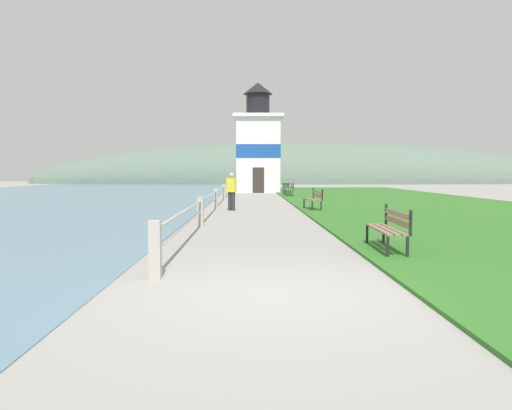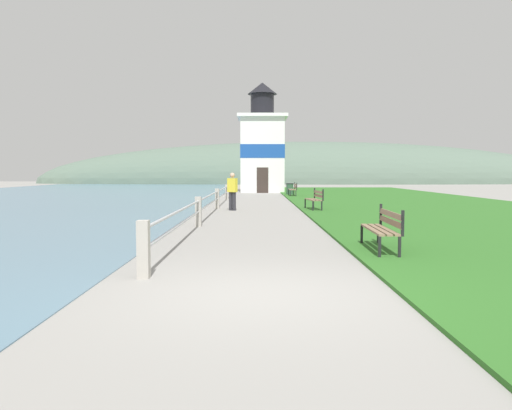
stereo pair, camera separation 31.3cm
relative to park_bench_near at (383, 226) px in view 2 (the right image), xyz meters
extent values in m
plane|color=gray|center=(-2.59, -3.53, -0.54)|extent=(160.00, 160.00, 0.00)
cube|color=#2D6623|center=(5.29, 14.35, -0.51)|extent=(12.00, 53.63, 0.06)
cube|color=#A8A399|center=(-4.37, -2.53, -0.09)|extent=(0.18, 0.18, 0.91)
cube|color=#A8A399|center=(-4.37, 4.82, -0.09)|extent=(0.18, 0.18, 0.91)
cube|color=#A8A399|center=(-4.37, 12.17, -0.09)|extent=(0.18, 0.18, 0.91)
cube|color=#A8A399|center=(-4.37, 19.51, -0.09)|extent=(0.18, 0.18, 0.91)
cube|color=#A8A399|center=(-4.37, 26.86, -0.09)|extent=(0.18, 0.18, 0.91)
cylinder|color=#B2B2B7|center=(-4.37, 12.17, 0.23)|extent=(0.06, 29.39, 0.06)
cylinder|color=#B2B2B7|center=(-4.37, 12.17, -0.09)|extent=(0.06, 29.39, 0.06)
cube|color=#846B51|center=(-0.24, 0.01, -0.07)|extent=(0.18, 1.94, 0.04)
cube|color=#846B51|center=(-0.09, 0.00, -0.07)|extent=(0.18, 1.94, 0.04)
cube|color=#846B51|center=(0.06, 0.00, -0.07)|extent=(0.18, 1.94, 0.04)
cube|color=#846B51|center=(0.14, 0.00, 0.25)|extent=(0.12, 1.94, 0.11)
cube|color=#846B51|center=(0.14, 0.00, 0.09)|extent=(0.12, 1.94, 0.11)
cube|color=black|center=(-0.31, -0.93, -0.31)|extent=(0.05, 0.05, 0.45)
cube|color=black|center=(-0.24, 0.95, -0.31)|extent=(0.05, 0.05, 0.45)
cube|color=black|center=(0.06, -0.95, -0.31)|extent=(0.05, 0.05, 0.45)
cube|color=black|center=(0.13, 0.94, -0.31)|extent=(0.05, 0.05, 0.45)
cube|color=black|center=(0.11, -0.95, 0.16)|extent=(0.05, 0.05, 0.49)
cube|color=black|center=(0.18, 0.94, 0.16)|extent=(0.05, 0.05, 0.49)
cube|color=#846B51|center=(-0.32, 11.08, -0.07)|extent=(0.28, 1.64, 0.04)
cube|color=#846B51|center=(-0.17, 11.10, -0.07)|extent=(0.28, 1.64, 0.04)
cube|color=#846B51|center=(-0.03, 11.11, -0.07)|extent=(0.28, 1.64, 0.04)
cube|color=#846B51|center=(0.06, 11.12, 0.25)|extent=(0.22, 1.63, 0.11)
cube|color=#846B51|center=(0.06, 11.12, 0.09)|extent=(0.22, 1.63, 0.11)
cube|color=black|center=(-0.27, 10.29, -0.31)|extent=(0.05, 0.05, 0.45)
cube|color=black|center=(-0.44, 11.87, -0.31)|extent=(0.05, 0.05, 0.45)
cube|color=black|center=(0.09, 10.33, -0.31)|extent=(0.05, 0.05, 0.45)
cube|color=black|center=(-0.07, 11.90, -0.31)|extent=(0.05, 0.05, 0.45)
cube|color=black|center=(0.14, 10.33, 0.16)|extent=(0.05, 0.05, 0.49)
cube|color=black|center=(-0.02, 11.91, 0.16)|extent=(0.05, 0.05, 0.49)
cube|color=#846B51|center=(-0.33, 23.33, -0.07)|extent=(0.12, 1.73, 0.04)
cube|color=#846B51|center=(-0.19, 23.33, -0.07)|extent=(0.12, 1.73, 0.04)
cube|color=#846B51|center=(-0.04, 23.33, -0.07)|extent=(0.12, 1.73, 0.04)
cube|color=#846B51|center=(0.05, 23.33, 0.25)|extent=(0.06, 1.73, 0.11)
cube|color=#846B51|center=(0.05, 23.33, 0.09)|extent=(0.06, 1.73, 0.11)
cube|color=black|center=(-0.37, 22.48, -0.31)|extent=(0.05, 0.05, 0.45)
cube|color=black|center=(-0.38, 24.17, -0.31)|extent=(0.05, 0.05, 0.45)
cube|color=black|center=(0.00, 22.49, -0.31)|extent=(0.05, 0.05, 0.45)
cube|color=black|center=(-0.01, 24.17, -0.31)|extent=(0.05, 0.05, 0.45)
cube|color=black|center=(0.05, 22.49, 0.16)|extent=(0.05, 0.05, 0.49)
cube|color=black|center=(0.04, 24.17, 0.16)|extent=(0.05, 0.05, 0.49)
cube|color=white|center=(-2.11, 30.66, 2.44)|extent=(3.46, 3.46, 5.97)
cube|color=#194799|center=(-2.11, 30.66, 2.74)|extent=(3.50, 3.50, 1.07)
cube|color=white|center=(-2.11, 30.66, 5.55)|extent=(3.98, 3.98, 0.25)
cylinder|color=black|center=(-2.11, 30.66, 6.53)|extent=(1.90, 1.90, 1.71)
cone|color=black|center=(-2.11, 30.66, 7.86)|extent=(2.38, 2.38, 0.94)
cube|color=#332823|center=(-2.11, 28.91, 0.46)|extent=(0.90, 0.06, 2.00)
cylinder|color=#28282D|center=(-3.71, 11.18, -0.14)|extent=(0.15, 0.15, 0.79)
cylinder|color=#28282D|center=(-3.55, 11.09, -0.14)|extent=(0.15, 0.15, 0.79)
cube|color=yellow|center=(-3.63, 11.13, 0.55)|extent=(0.45, 0.38, 0.59)
sphere|color=tan|center=(-3.63, 11.13, 0.97)|extent=(0.21, 0.21, 0.21)
cylinder|color=#2D5138|center=(-0.21, 25.28, -0.14)|extent=(0.50, 0.50, 0.80)
cylinder|color=black|center=(-0.21, 25.28, 0.28)|extent=(0.54, 0.54, 0.04)
ellipsoid|color=#566B5B|center=(5.41, 62.22, -0.54)|extent=(80.00, 16.00, 12.00)
camera|label=1|loc=(-2.93, -10.18, 1.11)|focal=35.00mm
camera|label=2|loc=(-2.62, -10.18, 1.11)|focal=35.00mm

